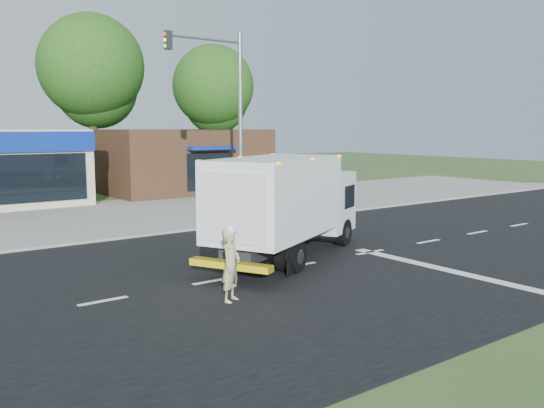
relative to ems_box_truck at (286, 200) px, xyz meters
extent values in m
plane|color=#385123|center=(-0.25, -0.96, -1.85)|extent=(120.00, 120.00, 0.00)
cube|color=black|center=(-0.25, -0.96, -1.85)|extent=(60.00, 14.00, 0.02)
cube|color=gray|center=(-0.25, 7.24, -1.79)|extent=(60.00, 2.40, 0.12)
cube|color=gray|center=(-0.25, 13.04, -1.84)|extent=(60.00, 9.00, 0.02)
cube|color=silver|center=(-6.25, -0.96, -1.83)|extent=(1.20, 0.15, 0.01)
cube|color=silver|center=(-3.25, -0.96, -1.83)|extent=(1.20, 0.15, 0.01)
cube|color=silver|center=(-0.25, -0.96, -1.83)|extent=(1.20, 0.15, 0.01)
cube|color=silver|center=(2.75, -0.96, -1.83)|extent=(1.20, 0.15, 0.01)
cube|color=silver|center=(5.75, -0.96, -1.83)|extent=(1.20, 0.15, 0.01)
cube|color=silver|center=(8.75, -0.96, -1.83)|extent=(1.20, 0.15, 0.01)
cube|color=silver|center=(11.75, -0.96, -1.83)|extent=(1.20, 0.15, 0.01)
cube|color=silver|center=(2.75, -3.96, -1.83)|extent=(0.40, 7.00, 0.01)
cube|color=black|center=(-0.71, -0.36, -1.17)|extent=(4.80, 3.08, 0.34)
cube|color=silver|center=(2.39, 1.21, -0.34)|extent=(2.69, 2.75, 2.05)
cube|color=black|center=(3.21, 1.63, -0.14)|extent=(0.97, 1.72, 0.88)
cube|color=white|center=(-0.71, -0.36, 0.20)|extent=(5.41, 4.30, 2.29)
cube|color=silver|center=(-2.90, -1.47, 0.15)|extent=(0.93, 1.77, 1.86)
cube|color=yellow|center=(-3.06, -1.55, -1.31)|extent=(1.36, 2.25, 0.18)
cube|color=orange|center=(-0.71, -0.36, 1.32)|extent=(5.26, 4.24, 0.08)
cylinder|color=black|center=(2.01, 2.06, -1.38)|extent=(0.97, 0.68, 0.94)
cylinder|color=black|center=(2.85, 0.40, -1.38)|extent=(0.97, 0.68, 0.94)
cylinder|color=black|center=(-1.76, 0.20, -1.38)|extent=(0.97, 0.68, 0.94)
cylinder|color=black|center=(-0.88, -1.54, -1.38)|extent=(0.97, 0.68, 0.94)
imported|color=tan|center=(-3.82, -2.74, -0.99)|extent=(0.76, 0.69, 1.73)
sphere|color=white|center=(-3.82, -2.74, -0.15)|extent=(0.28, 0.28, 0.28)
cube|color=#382316|center=(6.75, 19.04, 0.15)|extent=(10.00, 6.00, 4.00)
cube|color=navy|center=(6.75, 15.94, 1.05)|extent=(3.00, 1.20, 0.20)
cube|color=black|center=(6.75, 15.99, -0.35)|extent=(3.00, 0.12, 2.20)
cylinder|color=gray|center=(2.75, 6.64, 2.15)|extent=(0.18, 0.18, 8.00)
cylinder|color=gray|center=(1.05, 6.64, 5.75)|extent=(3.40, 0.12, 0.12)
cube|color=black|center=(-0.55, 6.64, 5.55)|extent=(0.25, 0.25, 0.70)
cylinder|color=#332114|center=(3.75, 27.04, 2.07)|extent=(0.56, 0.56, 7.84)
sphere|color=#1A4714|center=(3.75, 27.04, 6.55)|extent=(7.39, 7.39, 7.39)
sphere|color=#1A4714|center=(4.25, 27.54, 5.09)|extent=(5.82, 5.82, 5.82)
cylinder|color=#332114|center=(13.75, 27.04, 1.65)|extent=(0.56, 0.56, 7.00)
sphere|color=#1A4714|center=(13.75, 27.04, 5.65)|extent=(6.60, 6.60, 6.60)
sphere|color=#1A4714|center=(14.25, 27.54, 4.35)|extent=(5.20, 5.20, 5.20)
camera|label=1|loc=(-10.93, -13.84, 2.19)|focal=38.00mm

